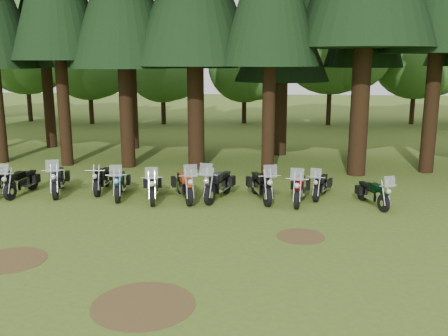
{
  "coord_description": "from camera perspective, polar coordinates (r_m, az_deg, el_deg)",
  "views": [
    {
      "loc": [
        3.63,
        -13.39,
        5.05
      ],
      "look_at": [
        1.82,
        5.0,
        1.0
      ],
      "focal_mm": 40.0,
      "sensor_mm": 36.0,
      "label": 1
    }
  ],
  "objects": [
    {
      "name": "ground",
      "position": [
        14.76,
        -9.04,
        -7.8
      ],
      "size": [
        120.0,
        120.0,
        0.0
      ],
      "primitive_type": "plane",
      "color": "#435D22",
      "rests_on": "ground"
    },
    {
      "name": "motorcycle_11",
      "position": [
        18.19,
        16.67,
        -2.87
      ],
      "size": [
        0.92,
        2.03,
        1.3
      ],
      "rotation": [
        0.0,
        0.0,
        0.34
      ],
      "color": "black",
      "rests_on": "ground"
    },
    {
      "name": "decid_1",
      "position": [
        43.8,
        -21.52,
        12.55
      ],
      "size": [
        7.91,
        7.69,
        9.88
      ],
      "color": "black",
      "rests_on": "ground"
    },
    {
      "name": "decid_2",
      "position": [
        40.67,
        -14.92,
        11.83
      ],
      "size": [
        6.72,
        6.53,
        8.4
      ],
      "color": "black",
      "rests_on": "ground"
    },
    {
      "name": "motorcycle_8",
      "position": [
        18.21,
        4.26,
        -2.08
      ],
      "size": [
        0.99,
        2.44,
        1.55
      ],
      "rotation": [
        0.0,
        0.0,
        0.29
      ],
      "color": "black",
      "rests_on": "ground"
    },
    {
      "name": "dirt_patch_1",
      "position": [
        14.8,
        8.74,
        -7.72
      ],
      "size": [
        1.4,
        1.4,
        0.01
      ],
      "primitive_type": "cylinder",
      "color": "#4C3D1E",
      "rests_on": "ground"
    },
    {
      "name": "decid_6",
      "position": [
        41.93,
        21.63,
        11.73
      ],
      "size": [
        7.06,
        6.86,
        8.82
      ],
      "color": "black",
      "rests_on": "ground"
    },
    {
      "name": "decid_3",
      "position": [
        39.42,
        -6.73,
        11.5
      ],
      "size": [
        6.12,
        5.95,
        7.65
      ],
      "color": "black",
      "rests_on": "ground"
    },
    {
      "name": "dirt_patch_2",
      "position": [
        10.98,
        -9.2,
        -15.17
      ],
      "size": [
        2.2,
        2.2,
        0.01
      ],
      "primitive_type": "cylinder",
      "color": "#4C3D1E",
      "rests_on": "ground"
    },
    {
      "name": "decid_4",
      "position": [
        39.77,
        2.73,
        11.37
      ],
      "size": [
        5.93,
        5.76,
        7.41
      ],
      "color": "black",
      "rests_on": "ground"
    },
    {
      "name": "decid_5",
      "position": [
        39.4,
        12.8,
        13.79
      ],
      "size": [
        8.45,
        8.21,
        10.56
      ],
      "color": "black",
      "rests_on": "ground"
    },
    {
      "name": "motorcycle_2",
      "position": [
        20.02,
        -18.46,
        -1.37
      ],
      "size": [
        1.01,
        2.44,
        1.55
      ],
      "rotation": [
        0.0,
        0.0,
        0.3
      ],
      "color": "black",
      "rests_on": "ground"
    },
    {
      "name": "motorcycle_4",
      "position": [
        18.95,
        -11.83,
        -1.84
      ],
      "size": [
        0.74,
        2.31,
        1.45
      ],
      "rotation": [
        0.0,
        0.0,
        0.2
      ],
      "color": "black",
      "rests_on": "ground"
    },
    {
      "name": "motorcycle_3",
      "position": [
        19.94,
        -13.79,
        -1.31
      ],
      "size": [
        0.41,
        2.21,
        0.9
      ],
      "rotation": [
        0.0,
        0.0,
        0.11
      ],
      "color": "black",
      "rests_on": "ground"
    },
    {
      "name": "motorcycle_7",
      "position": [
        18.31,
        -0.67,
        -1.95
      ],
      "size": [
        0.93,
        2.47,
        1.56
      ],
      "rotation": [
        0.0,
        0.0,
        -0.26
      ],
      "color": "black",
      "rests_on": "ground"
    },
    {
      "name": "motorcycle_6",
      "position": [
        18.26,
        -4.53,
        -2.04
      ],
      "size": [
        1.15,
        2.41,
        1.55
      ],
      "rotation": [
        0.0,
        0.0,
        0.36
      ],
      "color": "black",
      "rests_on": "ground"
    },
    {
      "name": "motorcycle_10",
      "position": [
        18.91,
        10.99,
        -2.0
      ],
      "size": [
        0.84,
        2.04,
        1.3
      ],
      "rotation": [
        0.0,
        0.0,
        -0.29
      ],
      "color": "black",
      "rests_on": "ground"
    },
    {
      "name": "dirt_patch_0",
      "position": [
        14.11,
        -23.2,
        -9.64
      ],
      "size": [
        1.8,
        1.8,
        0.01
      ],
      "primitive_type": "cylinder",
      "color": "#4C3D1E",
      "rests_on": "ground"
    },
    {
      "name": "motorcycle_9",
      "position": [
        18.04,
        8.58,
        -2.38
      ],
      "size": [
        0.61,
        2.4,
        1.5
      ],
      "rotation": [
        0.0,
        0.0,
        -0.13
      ],
      "color": "black",
      "rests_on": "ground"
    },
    {
      "name": "motorcycle_5",
      "position": [
        18.34,
        -8.18,
        -2.17
      ],
      "size": [
        0.81,
        2.32,
        1.46
      ],
      "rotation": [
        0.0,
        0.0,
        0.23
      ],
      "color": "black",
      "rests_on": "ground"
    },
    {
      "name": "motorcycle_1",
      "position": [
        20.37,
        -22.17,
        -1.55
      ],
      "size": [
        0.46,
        2.26,
        1.42
      ],
      "rotation": [
        0.0,
        0.0,
        -0.06
      ],
      "color": "black",
      "rests_on": "ground"
    }
  ]
}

